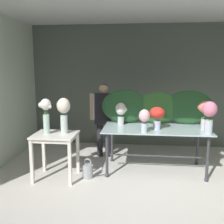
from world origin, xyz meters
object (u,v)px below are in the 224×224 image
at_px(display_table_glass, 155,134).
at_px(florist, 104,112).
at_px(vase_coral_stock, 205,112).
at_px(vase_white_roses_tall, 46,113).
at_px(vase_rosy_anemones, 209,114).
at_px(vase_scarlet_hydrangea, 157,115).
at_px(vase_cream_lisianthus_tall, 64,112).
at_px(vase_ivory_ranunculus, 121,112).
at_px(vase_blush_freesia, 144,119).
at_px(watering_can, 88,171).
at_px(side_table_white, 55,140).

height_order(display_table_glass, florist, florist).
relative_size(vase_coral_stock, vase_white_roses_tall, 0.84).
bearing_deg(florist, vase_rosy_anemones, -28.79).
bearing_deg(vase_scarlet_hydrangea, vase_cream_lisianthus_tall, -168.57).
bearing_deg(vase_white_roses_tall, vase_ivory_ranunculus, 30.08).
xyz_separation_m(vase_blush_freesia, vase_white_roses_tall, (-1.62, -0.14, 0.08)).
height_order(vase_white_roses_tall, vase_cream_lisianthus_tall, vase_cream_lisianthus_tall).
height_order(vase_scarlet_hydrangea, vase_white_roses_tall, vase_white_roses_tall).
bearing_deg(vase_scarlet_hydrangea, vase_blush_freesia, -132.73).
height_order(vase_ivory_ranunculus, watering_can, vase_ivory_ranunculus).
bearing_deg(watering_can, side_table_white, -174.92).
height_order(side_table_white, vase_cream_lisianthus_tall, vase_cream_lisianthus_tall).
height_order(side_table_white, vase_rosy_anemones, vase_rosy_anemones).
bearing_deg(vase_cream_lisianthus_tall, vase_white_roses_tall, -167.57).
xyz_separation_m(side_table_white, watering_can, (0.54, 0.05, -0.54)).
distance_m(vase_scarlet_hydrangea, vase_white_roses_tall, 1.89).
distance_m(florist, watering_can, 1.40).
xyz_separation_m(side_table_white, vase_coral_stock, (2.52, 0.48, 0.45)).
height_order(display_table_glass, vase_blush_freesia, vase_blush_freesia).
relative_size(vase_ivory_ranunculus, watering_can, 1.18).
distance_m(display_table_glass, vase_rosy_anemones, 0.99).
bearing_deg(vase_scarlet_hydrangea, vase_coral_stock, 7.20).
distance_m(side_table_white, florist, 1.37).
distance_m(florist, vase_cream_lisianthus_tall, 1.24).
xyz_separation_m(vase_white_roses_tall, watering_can, (0.69, 0.05, -0.99)).
relative_size(vase_scarlet_hydrangea, watering_can, 1.12).
bearing_deg(side_table_white, vase_ivory_ranunculus, 33.36).
distance_m(side_table_white, vase_white_roses_tall, 0.47).
xyz_separation_m(vase_coral_stock, vase_scarlet_hydrangea, (-0.82, -0.10, -0.06)).
xyz_separation_m(vase_rosy_anemones, vase_white_roses_tall, (-2.65, -0.16, -0.01)).
bearing_deg(vase_white_roses_tall, watering_can, 4.09).
bearing_deg(display_table_glass, vase_rosy_anemones, -23.06).
relative_size(florist, vase_blush_freesia, 3.98).
bearing_deg(watering_can, vase_white_roses_tall, -175.91).
distance_m(vase_white_roses_tall, watering_can, 1.20).
relative_size(display_table_glass, vase_coral_stock, 3.77).
bearing_deg(vase_ivory_ranunculus, vase_coral_stock, -8.09).
bearing_deg(side_table_white, watering_can, 5.08).
distance_m(side_table_white, vase_cream_lisianthus_tall, 0.49).
xyz_separation_m(vase_coral_stock, vase_cream_lisianthus_tall, (-2.38, -0.42, 0.02)).
relative_size(display_table_glass, vase_white_roses_tall, 3.15).
distance_m(vase_rosy_anemones, vase_blush_freesia, 1.03).
xyz_separation_m(side_table_white, vase_blush_freesia, (1.48, 0.13, 0.37)).
bearing_deg(vase_cream_lisianthus_tall, vase_scarlet_hydrangea, 11.43).
xyz_separation_m(display_table_glass, vase_scarlet_hydrangea, (0.02, -0.12, 0.36)).
distance_m(vase_rosy_anemones, vase_ivory_ranunculus, 1.56).
bearing_deg(vase_ivory_ranunculus, florist, 129.26).
relative_size(florist, vase_coral_stock, 3.11).
relative_size(florist, vase_cream_lisianthus_tall, 2.56).
xyz_separation_m(florist, vase_rosy_anemones, (1.85, -1.02, 0.18)).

